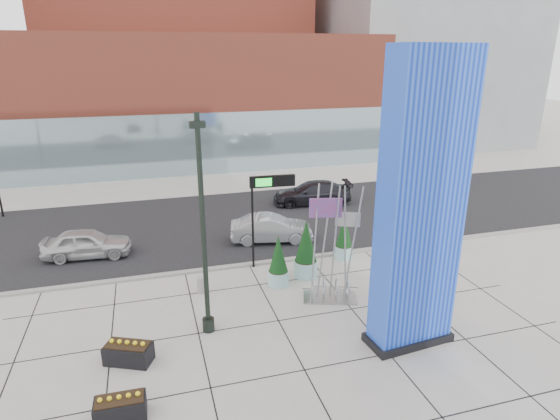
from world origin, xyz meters
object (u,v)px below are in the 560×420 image
object	(u,v)px
lamp_post	(204,249)
car_silver_mid	(271,229)
car_white_west	(87,244)
concrete_bollard	(201,285)
overhead_street_sign	(268,189)
public_art_sculpture	(331,270)
blue_pylon	(420,212)

from	to	relation	value
lamp_post	car_silver_mid	distance (m)	9.06
lamp_post	car_silver_mid	world-z (taller)	lamp_post
car_white_west	car_silver_mid	size ratio (longest dim) A/B	0.96
concrete_bollard	lamp_post	bearing A→B (deg)	-92.26
concrete_bollard	car_white_west	xyz separation A→B (m)	(-4.91, 5.20, 0.35)
car_silver_mid	overhead_street_sign	bearing A→B (deg)	173.85
lamp_post	public_art_sculpture	xyz separation A→B (m)	(5.13, 0.94, -1.93)
public_art_sculpture	concrete_bollard	world-z (taller)	public_art_sculpture
overhead_street_sign	lamp_post	bearing A→B (deg)	-123.16
blue_pylon	overhead_street_sign	xyz separation A→B (m)	(-3.09, 7.28, -1.00)
concrete_bollard	overhead_street_sign	size ratio (longest dim) A/B	0.16
public_art_sculpture	overhead_street_sign	world-z (taller)	public_art_sculpture
public_art_sculpture	concrete_bollard	bearing A→B (deg)	177.07
blue_pylon	car_silver_mid	xyz separation A→B (m)	(-2.20, 10.08, -4.06)
blue_pylon	public_art_sculpture	world-z (taller)	blue_pylon
blue_pylon	lamp_post	size ratio (longest dim) A/B	1.26
blue_pylon	car_white_west	xyz separation A→B (m)	(-11.41, 10.68, -4.06)
public_art_sculpture	overhead_street_sign	distance (m)	4.78
overhead_street_sign	car_white_west	bearing A→B (deg)	161.42
lamp_post	car_white_west	size ratio (longest dim) A/B	1.90
blue_pylon	public_art_sculpture	size ratio (longest dim) A/B	2.01
blue_pylon	car_silver_mid	bearing A→B (deg)	96.51
lamp_post	car_silver_mid	bearing A→B (deg)	59.54
concrete_bollard	car_silver_mid	distance (m)	6.31
blue_pylon	lamp_post	world-z (taller)	blue_pylon
blue_pylon	car_white_west	distance (m)	16.15
concrete_bollard	overhead_street_sign	distance (m)	5.15
overhead_street_sign	concrete_bollard	bearing A→B (deg)	-148.51
overhead_street_sign	car_white_west	distance (m)	9.49
car_silver_mid	public_art_sculpture	bearing A→B (deg)	-162.25
lamp_post	car_white_west	world-z (taller)	lamp_post
lamp_post	car_white_west	xyz separation A→B (m)	(-4.80, 8.11, -2.51)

